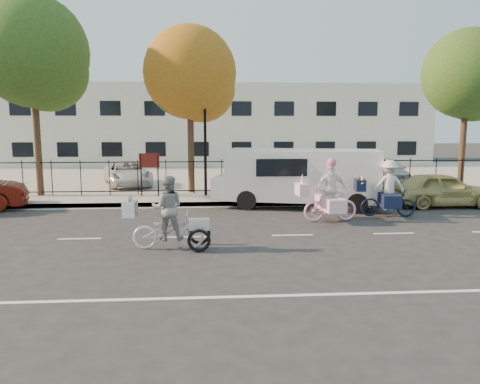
{
  "coord_description": "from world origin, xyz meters",
  "views": [
    {
      "loc": [
        0.58,
        -12.97,
        3.2
      ],
      "look_at": [
        1.57,
        1.2,
        1.1
      ],
      "focal_mm": 35.0,
      "sensor_mm": 36.0,
      "label": 1
    }
  ],
  "objects": [
    {
      "name": "zebra_trike",
      "position": [
        -0.43,
        -1.19,
        0.73
      ],
      "size": [
        2.19,
        0.83,
        1.89
      ],
      "rotation": [
        0.0,
        0.0,
        1.56
      ],
      "color": "white",
      "rests_on": "ground"
    },
    {
      "name": "ground",
      "position": [
        0.0,
        0.0,
        0.0
      ],
      "size": [
        120.0,
        120.0,
        0.0
      ],
      "primitive_type": "plane",
      "color": "#333334"
    },
    {
      "name": "building",
      "position": [
        0.0,
        25.0,
        3.0
      ],
      "size": [
        34.0,
        10.0,
        6.0
      ],
      "primitive_type": "cube",
      "color": "silver",
      "rests_on": "ground"
    },
    {
      "name": "tree_west",
      "position": [
        -6.39,
        7.36,
        5.88
      ],
      "size": [
        4.58,
        4.58,
        8.4
      ],
      "color": "#442D1D",
      "rests_on": "ground"
    },
    {
      "name": "tree_mid",
      "position": [
        0.0,
        7.86,
        5.16
      ],
      "size": [
        4.02,
        4.02,
        7.37
      ],
      "color": "#442D1D",
      "rests_on": "ground"
    },
    {
      "name": "lamppost",
      "position": [
        0.5,
        6.8,
        3.11
      ],
      "size": [
        0.36,
        0.36,
        4.33
      ],
      "color": "black",
      "rests_on": "sidewalk"
    },
    {
      "name": "lot_car_d",
      "position": [
        9.51,
        9.72,
        0.84
      ],
      "size": [
        2.05,
        4.2,
        1.38
      ],
      "primitive_type": "imported",
      "rotation": [
        0.0,
        0.0,
        -0.11
      ],
      "color": "#B6B7BF",
      "rests_on": "parking_lot"
    },
    {
      "name": "sidewalk",
      "position": [
        0.0,
        6.1,
        0.07
      ],
      "size": [
        60.0,
        2.2,
        0.15
      ],
      "primitive_type": "cube",
      "color": "#A8A399",
      "rests_on": "ground"
    },
    {
      "name": "white_van",
      "position": [
        4.07,
        4.5,
        1.22
      ],
      "size": [
        6.59,
        3.39,
        2.2
      ],
      "rotation": [
        0.0,
        0.0,
        -0.24
      ],
      "color": "white",
      "rests_on": "ground"
    },
    {
      "name": "road_markings",
      "position": [
        0.0,
        0.0,
        0.01
      ],
      "size": [
        60.0,
        9.52,
        0.01
      ],
      "primitive_type": null,
      "color": "silver",
      "rests_on": "ground"
    },
    {
      "name": "gold_sedan",
      "position": [
        9.59,
        4.23,
        0.67
      ],
      "size": [
        3.93,
        1.59,
        1.34
      ],
      "primitive_type": "imported",
      "rotation": [
        0.0,
        0.0,
        1.57
      ],
      "color": "tan",
      "rests_on": "ground"
    },
    {
      "name": "iron_fence",
      "position": [
        0.0,
        7.2,
        0.9
      ],
      "size": [
        58.0,
        0.06,
        1.5
      ],
      "primitive_type": null,
      "color": "black",
      "rests_on": "sidewalk"
    },
    {
      "name": "parking_lot",
      "position": [
        0.0,
        15.0,
        0.07
      ],
      "size": [
        60.0,
        15.6,
        0.15
      ],
      "primitive_type": "cube",
      "color": "#A8A399",
      "rests_on": "ground"
    },
    {
      "name": "street_sign",
      "position": [
        -1.85,
        6.8,
        1.42
      ],
      "size": [
        0.85,
        0.06,
        1.8
      ],
      "color": "black",
      "rests_on": "sidewalk"
    },
    {
      "name": "bull_bike",
      "position": [
        6.76,
        2.52,
        0.78
      ],
      "size": [
        2.14,
        1.48,
        1.95
      ],
      "rotation": [
        0.0,
        0.0,
        1.43
      ],
      "color": "black",
      "rests_on": "ground"
    },
    {
      "name": "lot_car_b",
      "position": [
        -3.35,
        10.26,
        0.74
      ],
      "size": [
        3.12,
        4.65,
        1.18
      ],
      "primitive_type": "imported",
      "rotation": [
        0.0,
        0.0,
        0.29
      ],
      "color": "silver",
      "rests_on": "parking_lot"
    },
    {
      "name": "curb",
      "position": [
        0.0,
        5.05,
        0.07
      ],
      "size": [
        60.0,
        0.1,
        0.15
      ],
      "primitive_type": "cube",
      "color": "#A8A399",
      "rests_on": "ground"
    },
    {
      "name": "unicorn_bike",
      "position": [
        4.55,
        1.85,
        0.77
      ],
      "size": [
        2.08,
        1.46,
        2.08
      ],
      "rotation": [
        0.0,
        0.0,
        1.67
      ],
      "color": "#FFC2E1",
      "rests_on": "ground"
    },
    {
      "name": "tree_east",
      "position": [
        12.66,
        8.26,
        5.24
      ],
      "size": [
        4.08,
        4.08,
        7.48
      ],
      "color": "#442D1D",
      "rests_on": "ground"
    }
  ]
}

